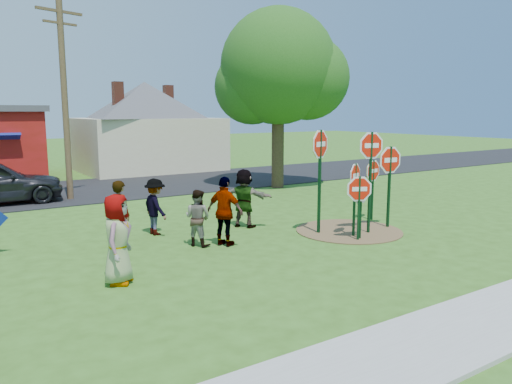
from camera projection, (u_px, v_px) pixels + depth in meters
ground at (202, 246)px, 13.52m from camera, size 120.00×120.00×0.00m
sidewalk at (420, 348)px, 7.59m from camera, size 22.00×1.80×0.08m
road at (86, 190)px, 22.98m from camera, size 120.00×7.50×0.04m
dirt_patch at (349, 231)px, 15.15m from camera, size 3.20×3.20×0.03m
cream_house at (146, 123)px, 30.87m from camera, size 9.40×9.40×6.50m
stop_sign_a at (359, 194)px, 13.85m from camera, size 0.87×0.45×1.96m
stop_sign_b at (320, 155)px, 14.50m from camera, size 1.09×0.40×3.23m
stop_sign_c at (371, 159)px, 14.54m from camera, size 1.06×0.25×3.16m
stop_sign_d at (373, 175)px, 16.50m from camera, size 0.96×0.17×2.15m
stop_sign_e at (361, 196)px, 14.02m from camera, size 0.96×0.07×1.87m
stop_sign_f at (390, 167)px, 15.31m from camera, size 1.13×0.13×2.69m
stop_sign_g at (355, 183)px, 14.26m from camera, size 0.87×0.38×2.27m
person_a at (117, 239)px, 10.41m from camera, size 1.03×1.12×1.92m
person_b at (121, 214)px, 13.21m from camera, size 0.59×0.75×1.81m
person_c at (198, 218)px, 13.41m from camera, size 0.88×0.94×1.54m
person_d at (155, 207)px, 14.63m from camera, size 0.70×1.12×1.67m
person_e at (225, 212)px, 13.36m from camera, size 0.91×1.19×1.89m
person_f at (244, 198)px, 15.57m from camera, size 1.41×1.72×1.85m
utility_pole at (65, 96)px, 19.95m from camera, size 1.89×0.71×8.00m
leafy_tree at (281, 73)px, 23.14m from camera, size 5.86×5.35×8.33m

